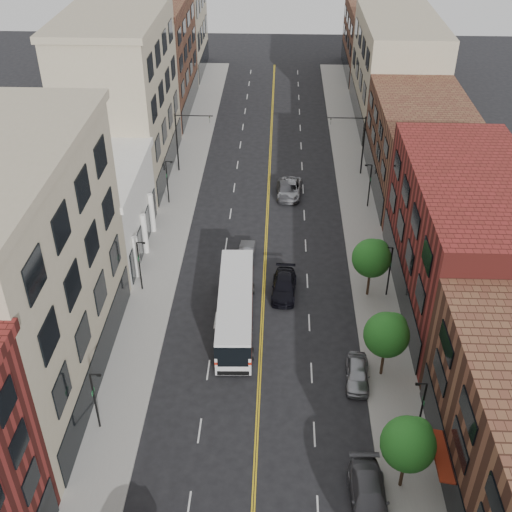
# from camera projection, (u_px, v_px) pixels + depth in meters

# --- Properties ---
(sidewalk_left) EXTENTS (4.00, 110.00, 0.15)m
(sidewalk_left) POSITION_uv_depth(u_px,v_px,m) (171.00, 226.00, 67.22)
(sidewalk_left) COLOR gray
(sidewalk_left) RESTS_ON ground
(sidewalk_right) EXTENTS (4.00, 110.00, 0.15)m
(sidewalk_right) POSITION_uv_depth(u_px,v_px,m) (363.00, 230.00, 66.58)
(sidewalk_right) COLOR gray
(sidewalk_right) RESTS_ON ground
(bldg_l_tanoffice) EXTENTS (10.00, 22.00, 18.00)m
(bldg_l_tanoffice) POSITION_uv_depth(u_px,v_px,m) (14.00, 280.00, 44.24)
(bldg_l_tanoffice) COLOR tan
(bldg_l_tanoffice) RESTS_ON ground
(bldg_l_white) EXTENTS (10.00, 14.00, 8.00)m
(bldg_l_white) POSITION_uv_depth(u_px,v_px,m) (90.00, 212.00, 61.94)
(bldg_l_white) COLOR silver
(bldg_l_white) RESTS_ON ground
(bldg_l_far_a) EXTENTS (10.00, 20.00, 18.00)m
(bldg_l_far_a) POSITION_uv_depth(u_px,v_px,m) (122.00, 99.00, 73.21)
(bldg_l_far_a) COLOR tan
(bldg_l_far_a) RESTS_ON ground
(bldg_l_far_b) EXTENTS (10.00, 20.00, 15.00)m
(bldg_l_far_b) POSITION_uv_depth(u_px,v_px,m) (153.00, 59.00, 90.61)
(bldg_l_far_b) COLOR brown
(bldg_l_far_b) RESTS_ON ground
(bldg_l_far_c) EXTENTS (10.00, 16.00, 20.00)m
(bldg_l_far_c) POSITION_uv_depth(u_px,v_px,m) (171.00, 10.00, 104.11)
(bldg_l_far_c) COLOR tan
(bldg_l_far_c) RESTS_ON ground
(bldg_r_mid) EXTENTS (10.00, 22.00, 12.00)m
(bldg_r_mid) POSITION_uv_depth(u_px,v_px,m) (466.00, 241.00, 53.93)
(bldg_r_mid) COLOR maroon
(bldg_r_mid) RESTS_ON ground
(bldg_r_far_a) EXTENTS (10.00, 20.00, 10.00)m
(bldg_r_far_a) POSITION_uv_depth(u_px,v_px,m) (421.00, 147.00, 71.87)
(bldg_r_far_a) COLOR brown
(bldg_r_far_a) RESTS_ON ground
(bldg_r_far_b) EXTENTS (10.00, 22.00, 14.00)m
(bldg_r_far_b) POSITION_uv_depth(u_px,v_px,m) (396.00, 70.00, 88.13)
(bldg_r_far_b) COLOR tan
(bldg_r_far_b) RESTS_ON ground
(bldg_r_far_c) EXTENTS (10.00, 18.00, 11.00)m
(bldg_r_far_c) POSITION_uv_depth(u_px,v_px,m) (378.00, 40.00, 105.53)
(bldg_r_far_c) COLOR brown
(bldg_r_far_c) RESTS_ON ground
(tree_r_1) EXTENTS (3.40, 3.40, 5.59)m
(tree_r_1) POSITION_uv_depth(u_px,v_px,m) (409.00, 442.00, 38.72)
(tree_r_1) COLOR black
(tree_r_1) RESTS_ON sidewalk_right
(tree_r_2) EXTENTS (3.40, 3.40, 5.59)m
(tree_r_2) POSITION_uv_depth(u_px,v_px,m) (388.00, 333.00, 47.00)
(tree_r_2) COLOR black
(tree_r_2) RESTS_ON sidewalk_right
(tree_r_3) EXTENTS (3.40, 3.40, 5.59)m
(tree_r_3) POSITION_uv_depth(u_px,v_px,m) (373.00, 257.00, 55.28)
(tree_r_3) COLOR black
(tree_r_3) RESTS_ON sidewalk_right
(lamp_l_1) EXTENTS (0.81, 0.55, 5.05)m
(lamp_l_1) POSITION_uv_depth(u_px,v_px,m) (95.00, 398.00, 43.28)
(lamp_l_1) COLOR black
(lamp_l_1) RESTS_ON sidewalk_left
(lamp_l_2) EXTENTS (0.81, 0.55, 5.05)m
(lamp_l_2) POSITION_uv_depth(u_px,v_px,m) (140.00, 263.00, 56.53)
(lamp_l_2) COLOR black
(lamp_l_2) RESTS_ON sidewalk_left
(lamp_l_3) EXTENTS (0.81, 0.55, 5.05)m
(lamp_l_3) POSITION_uv_depth(u_px,v_px,m) (168.00, 180.00, 69.77)
(lamp_l_3) COLOR black
(lamp_l_3) RESTS_ON sidewalk_left
(lamp_r_1) EXTENTS (0.81, 0.55, 5.05)m
(lamp_r_1) POSITION_uv_depth(u_px,v_px,m) (421.00, 407.00, 42.57)
(lamp_r_1) COLOR black
(lamp_r_1) RESTS_ON sidewalk_right
(lamp_r_2) EXTENTS (0.81, 0.55, 5.05)m
(lamp_r_2) POSITION_uv_depth(u_px,v_px,m) (389.00, 269.00, 55.82)
(lamp_r_2) COLOR black
(lamp_r_2) RESTS_ON sidewalk_right
(lamp_r_3) EXTENTS (0.81, 0.55, 5.05)m
(lamp_r_3) POSITION_uv_depth(u_px,v_px,m) (369.00, 183.00, 69.06)
(lamp_r_3) COLOR black
(lamp_r_3) RESTS_ON sidewalk_right
(signal_mast_left) EXTENTS (4.49, 0.18, 7.20)m
(signal_mast_left) POSITION_uv_depth(u_px,v_px,m) (183.00, 136.00, 75.43)
(signal_mast_left) COLOR black
(signal_mast_left) RESTS_ON sidewalk_left
(signal_mast_right) EXTENTS (4.49, 0.18, 7.20)m
(signal_mast_right) POSITION_uv_depth(u_px,v_px,m) (358.00, 139.00, 74.77)
(signal_mast_right) COLOR black
(signal_mast_right) RESTS_ON sidewalk_right
(city_bus) EXTENTS (3.42, 12.88, 3.29)m
(city_bus) POSITION_uv_depth(u_px,v_px,m) (235.00, 306.00, 53.20)
(city_bus) COLOR silver
(city_bus) RESTS_ON ground
(car_parked_mid) EXTENTS (2.42, 5.70, 1.64)m
(car_parked_mid) POSITION_uv_depth(u_px,v_px,m) (369.00, 497.00, 39.37)
(car_parked_mid) COLOR #4D4D52
(car_parked_mid) RESTS_ON ground
(car_parked_far) EXTENTS (2.05, 4.46, 1.48)m
(car_parked_far) POSITION_uv_depth(u_px,v_px,m) (357.00, 374.00, 48.32)
(car_parked_far) COLOR #94969B
(car_parked_far) RESTS_ON ground
(car_lane_behind) EXTENTS (1.54, 4.15, 1.35)m
(car_lane_behind) POSITION_uv_depth(u_px,v_px,m) (247.00, 251.00, 62.21)
(car_lane_behind) COLOR #525358
(car_lane_behind) RESTS_ON ground
(car_lane_a) EXTENTS (2.42, 5.34, 1.52)m
(car_lane_a) POSITION_uv_depth(u_px,v_px,m) (284.00, 286.00, 57.42)
(car_lane_a) COLOR black
(car_lane_a) RESTS_ON ground
(car_lane_b) EXTENTS (3.07, 5.68, 1.51)m
(car_lane_b) POSITION_uv_depth(u_px,v_px,m) (290.00, 189.00, 72.63)
(car_lane_b) COLOR #9D9FA5
(car_lane_b) RESTS_ON ground
(car_lane_c) EXTENTS (2.17, 4.88, 1.63)m
(car_lane_c) POSITION_uv_depth(u_px,v_px,m) (285.00, 190.00, 72.40)
(car_lane_c) COLOR #4A4A4F
(car_lane_c) RESTS_ON ground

